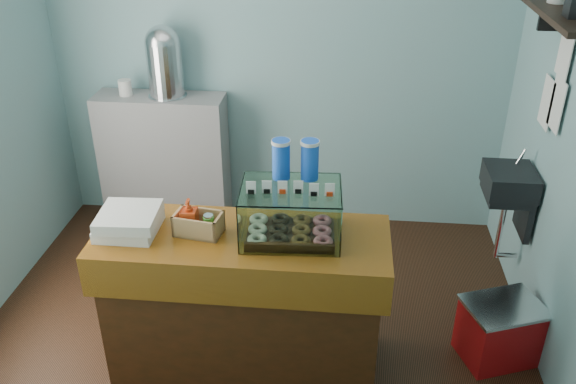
# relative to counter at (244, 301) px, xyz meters

# --- Properties ---
(ground) EXTENTS (3.50, 3.50, 0.00)m
(ground) POSITION_rel_counter_xyz_m (0.00, 0.25, -0.46)
(ground) COLOR black
(ground) RESTS_ON ground
(room_shell) EXTENTS (3.54, 3.04, 2.82)m
(room_shell) POSITION_rel_counter_xyz_m (0.03, 0.26, 1.25)
(room_shell) COLOR #76A6AC
(room_shell) RESTS_ON ground
(counter) EXTENTS (1.60, 0.60, 0.90)m
(counter) POSITION_rel_counter_xyz_m (0.00, 0.00, 0.00)
(counter) COLOR #47200D
(counter) RESTS_ON ground
(back_shelf) EXTENTS (1.00, 0.32, 1.10)m
(back_shelf) POSITION_rel_counter_xyz_m (-0.90, 1.57, 0.09)
(back_shelf) COLOR gray
(back_shelf) RESTS_ON ground
(display_case) EXTENTS (0.55, 0.42, 0.51)m
(display_case) POSITION_rel_counter_xyz_m (0.27, 0.06, 0.61)
(display_case) COLOR #33180F
(display_case) RESTS_ON counter
(condiment_crate) EXTENTS (0.27, 0.19, 0.20)m
(condiment_crate) POSITION_rel_counter_xyz_m (-0.24, 0.01, 0.51)
(condiment_crate) COLOR tan
(condiment_crate) RESTS_ON counter
(pastry_boxes) EXTENTS (0.33, 0.33, 0.12)m
(pastry_boxes) POSITION_rel_counter_xyz_m (-0.61, -0.01, 0.50)
(pastry_boxes) COLOR silver
(pastry_boxes) RESTS_ON counter
(coffee_urn) EXTENTS (0.29, 0.29, 0.54)m
(coffee_urn) POSITION_rel_counter_xyz_m (-0.83, 1.58, 0.92)
(coffee_urn) COLOR silver
(coffee_urn) RESTS_ON back_shelf
(red_cooler) EXTENTS (0.53, 0.47, 0.39)m
(red_cooler) POSITION_rel_counter_xyz_m (1.51, 0.19, -0.26)
(red_cooler) COLOR #B60E10
(red_cooler) RESTS_ON ground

